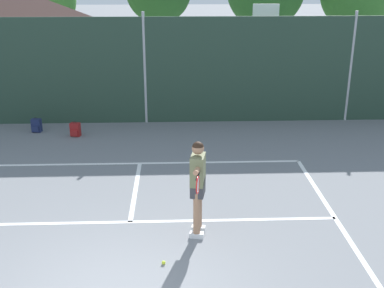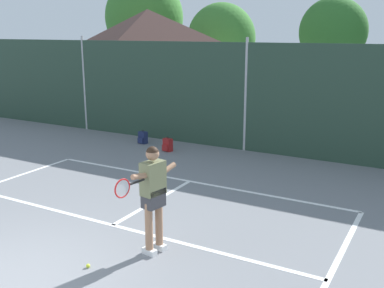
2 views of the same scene
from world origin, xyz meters
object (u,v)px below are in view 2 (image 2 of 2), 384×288
(tennis_player, at_px, (153,190))
(backpack_red, at_px, (167,145))
(backpack_navy, at_px, (143,138))
(tennis_ball, at_px, (88,266))

(tennis_player, xyz_separation_m, backpack_red, (-3.35, 5.75, -0.92))
(backpack_navy, distance_m, backpack_red, 1.33)
(backpack_red, bearing_deg, tennis_player, -59.78)
(tennis_ball, distance_m, backpack_red, 7.23)
(tennis_ball, bearing_deg, backpack_red, 112.13)
(backpack_red, bearing_deg, backpack_navy, 160.47)
(tennis_player, distance_m, backpack_navy, 7.77)
(tennis_ball, bearing_deg, tennis_player, 56.65)
(tennis_ball, relative_size, backpack_navy, 0.14)
(tennis_player, relative_size, tennis_ball, 28.10)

